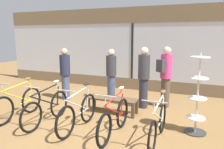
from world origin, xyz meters
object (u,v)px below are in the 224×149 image
Objects in this scene: customer_near_rack at (166,75)px; customer_mid_floor at (65,73)px; accessory_rack at (197,101)px; bicycle_right at (114,119)px; customer_near_bench at (144,75)px; bicycle_far_left at (18,104)px; bicycle_left at (47,108)px; bicycle_center at (78,113)px; bicycle_far_right at (158,124)px; customer_by_window at (111,74)px; display_bench at (112,100)px.

customer_near_rack is 1.06× the size of customer_mid_floor.
accessory_rack is 1.82m from customer_near_rack.
customer_near_bench is at bearing 87.38° from bicycle_right.
customer_near_rack reaches higher than bicycle_far_left.
bicycle_far_left is 0.95× the size of accessory_rack.
bicycle_left is 0.96× the size of accessory_rack.
bicycle_left is at bearing 0.54° from bicycle_far_left.
customer_near_rack is (1.58, 2.39, 0.60)m from bicycle_center.
bicycle_far_right is 3.15m from customer_by_window.
display_bench is at bearing -131.07° from customer_near_bench.
display_bench is at bearing 114.62° from bicycle_right.
bicycle_left is 2.71m from bicycle_far_right.
customer_mid_floor is (0.14, 1.94, 0.52)m from bicycle_far_left.
bicycle_left is 2.14m from customer_mid_floor.
accessory_rack is at bearing 11.37° from bicycle_far_left.
bicycle_right is at bearing 1.22° from bicycle_center.
customer_near_bench is at bearing 64.62° from bicycle_center.
bicycle_far_left is at bearing -122.94° from customer_by_window.
customer_by_window reaches higher than display_bench.
customer_near_bench reaches higher than bicycle_center.
display_bench is (2.10, 1.33, -0.04)m from bicycle_far_left.
customer_near_bench is at bearing 48.29° from bicycle_left.
customer_near_rack is (0.68, 2.37, 0.61)m from bicycle_right.
customer_near_rack reaches higher than accessory_rack.
customer_mid_floor is (-1.45, -0.52, 0.01)m from customer_by_window.
bicycle_left is 3.52m from accessory_rack.
bicycle_left is at bearing -131.71° from customer_near_bench.
bicycle_far_right is at bearing 4.00° from bicycle_right.
customer_mid_floor is at bearing -171.72° from customer_near_rack.
bicycle_left is 1.00× the size of customer_mid_floor.
customer_mid_floor is (-3.23, -0.47, -0.08)m from customer_near_rack.
bicycle_far_left is 1.00× the size of customer_by_window.
bicycle_far_right is 1.01× the size of customer_by_window.
customer_by_window is at bearing 130.63° from bicycle_far_right.
bicycle_far_left is at bearing -178.35° from bicycle_far_right.
customer_mid_floor is 2.65m from customer_near_bench.
display_bench is at bearing -65.99° from customer_by_window.
bicycle_left is 1.78m from bicycle_right.
bicycle_left is at bearing -177.98° from bicycle_far_right.
bicycle_center is 1.34m from display_bench.
bicycle_center is at bearing -49.31° from customer_mid_floor.
bicycle_right is (1.78, 0.03, -0.01)m from bicycle_left.
accessory_rack is at bearing 47.82° from bicycle_far_right.
customer_near_bench reaches higher than display_bench.
customer_near_rack is at bearing 40.48° from display_bench.
bicycle_center is 2.59m from customer_mid_floor.
customer_by_window is (-0.51, 1.14, 0.54)m from display_bench.
bicycle_center is at bearing -177.37° from bicycle_far_right.
customer_near_rack is at bearing -1.64° from customer_by_window.
customer_mid_floor is (-2.55, 1.90, 0.53)m from bicycle_right.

